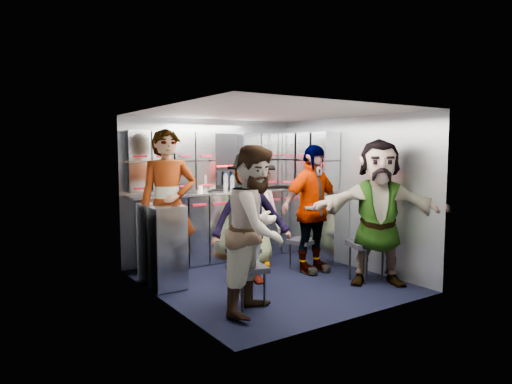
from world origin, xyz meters
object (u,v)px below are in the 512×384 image
attendant_arc_a (257,230)px  jump_seat_center (248,236)px  attendant_arc_b (251,218)px  jump_seat_mid_left (244,252)px  jump_seat_mid_right (303,243)px  attendant_arc_d (312,209)px  attendant_arc_c (254,213)px  attendant_standing (168,206)px  attendant_arc_e (378,212)px  jump_seat_near_right (366,246)px  jump_seat_near_left (247,271)px

attendant_arc_a → jump_seat_center: bearing=26.5°
attendant_arc_a → attendant_arc_b: attendant_arc_a is taller
jump_seat_mid_left → jump_seat_mid_right: jump_seat_mid_right is taller
attendant_arc_b → attendant_arc_d: 0.97m
jump_seat_mid_left → attendant_arc_c: bearing=46.3°
jump_seat_mid_right → attendant_arc_d: 0.52m
jump_seat_center → attendant_arc_c: bearing=-90.0°
jump_seat_mid_left → attendant_standing: attendant_standing is taller
attendant_standing → attendant_arc_b: attendant_standing is taller
attendant_arc_a → attendant_arc_d: size_ratio=0.99×
attendant_arc_a → attendant_arc_e: (1.78, -0.01, 0.04)m
jump_seat_mid_left → jump_seat_mid_right: bearing=0.8°
jump_seat_mid_right → attendant_arc_d: bearing=-90.0°
jump_seat_mid_left → attendant_arc_d: 1.11m
jump_seat_center → attendant_arc_e: attendant_arc_e is taller
attendant_arc_a → attendant_arc_c: (1.01, 1.58, -0.10)m
jump_seat_near_right → jump_seat_mid_right: bearing=110.4°
jump_seat_mid_left → attendant_arc_e: (1.30, -1.03, 0.53)m
attendant_arc_e → attendant_standing: bearing=-177.0°
attendant_arc_a → attendant_arc_b: size_ratio=1.03×
jump_seat_mid_right → attendant_arc_a: size_ratio=0.26×
attendant_arc_e → jump_seat_mid_left: bearing=-180.0°
jump_seat_near_left → jump_seat_near_right: jump_seat_near_right is taller
attendant_arc_d → attendant_arc_c: bearing=118.1°
attendant_arc_b → attendant_arc_e: bearing=-25.2°
jump_seat_mid_right → attendant_arc_b: 1.09m
attendant_standing → attendant_arc_e: 2.58m
attendant_standing → attendant_arc_d: (1.78, -0.64, -0.09)m
jump_seat_mid_right → attendant_arc_b: attendant_arc_b is taller
attendant_arc_c → attendant_arc_b: bearing=-106.5°
jump_seat_near_right → attendant_arc_a: 1.83m
jump_seat_center → attendant_standing: (-1.34, -0.27, 0.56)m
attendant_arc_a → jump_seat_mid_left: bearing=31.2°
attendant_arc_a → attendant_arc_e: 1.78m
jump_seat_near_left → attendant_standing: 1.47m
jump_seat_near_left → jump_seat_mid_right: jump_seat_near_left is taller
jump_seat_center → attendant_arc_a: 2.08m
jump_seat_mid_left → jump_seat_mid_right: 0.97m
jump_seat_mid_left → attendant_arc_e: bearing=-38.5°
jump_seat_mid_left → jump_seat_mid_right: size_ratio=0.92×
jump_seat_mid_left → attendant_arc_a: (-0.48, -1.02, 0.49)m
jump_seat_near_right → attendant_arc_e: (0.00, -0.18, 0.46)m
jump_seat_near_left → jump_seat_mid_right: (1.45, 0.86, -0.02)m
jump_seat_near_left → attendant_arc_d: bearing=24.9°
jump_seat_mid_right → attendant_arc_a: attendant_arc_a is taller
jump_seat_mid_right → attendant_arc_c: size_ratio=0.29×
jump_seat_near_left → jump_seat_center: (1.01, 1.58, 0.00)m
jump_seat_mid_right → attendant_arc_c: (-0.44, 0.55, 0.38)m
jump_seat_center → attendant_arc_d: bearing=-64.1°
jump_seat_mid_right → jump_seat_near_right: (0.32, -0.87, 0.06)m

